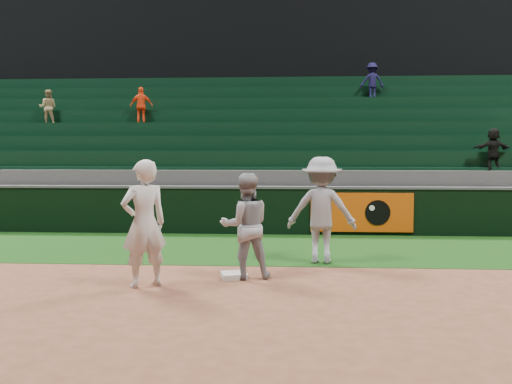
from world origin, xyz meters
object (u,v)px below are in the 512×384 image
(first_base, at_px, (234,275))
(first_baseman, at_px, (144,223))
(base_coach, at_px, (322,210))
(baserunner, at_px, (246,226))

(first_base, relative_size, first_baseman, 0.21)
(base_coach, bearing_deg, first_baseman, 42.04)
(first_baseman, distance_m, base_coach, 3.58)
(first_base, distance_m, baserunner, 0.87)
(baserunner, bearing_deg, first_baseman, 10.03)
(baserunner, height_order, base_coach, base_coach)
(first_baseman, xyz_separation_m, base_coach, (2.90, 2.11, 0.02))
(first_base, distance_m, first_baseman, 1.80)
(first_base, bearing_deg, base_coach, 42.45)
(baserunner, relative_size, base_coach, 0.88)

